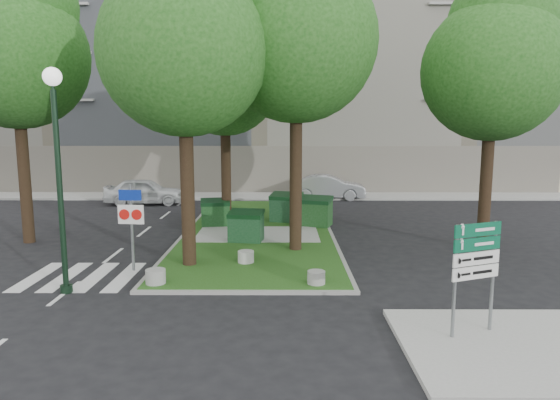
{
  "coord_description": "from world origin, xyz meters",
  "views": [
    {
      "loc": [
        1.52,
        -13.22,
        4.62
      ],
      "look_at": [
        1.44,
        4.02,
        2.0
      ],
      "focal_mm": 32.0,
      "sensor_mm": 36.0,
      "label": 1
    }
  ],
  "objects_px": {
    "car_white": "(145,191)",
    "tree_median_mid": "(227,70)",
    "tree_median_near_left": "(186,35)",
    "litter_bin": "(301,202)",
    "tree_street_left": "(17,42)",
    "traffic_sign_pole": "(131,216)",
    "dumpster_c": "(286,207)",
    "car_silver": "(328,187)",
    "dumpster_a": "(215,213)",
    "tree_median_far": "(298,48)",
    "tree_street_right": "(496,57)",
    "bollard_mid": "(246,257)",
    "bollard_right": "(316,277)",
    "bollard_left": "(156,276)",
    "dumpster_b": "(246,226)",
    "dumpster_d": "(315,211)",
    "directional_sign": "(475,261)",
    "street_lamp": "(57,154)",
    "tree_median_near_right": "(299,25)"
  },
  "relations": [
    {
      "from": "tree_median_far",
      "to": "tree_median_near_right",
      "type": "bearing_deg",
      "value": -91.53
    },
    {
      "from": "car_white",
      "to": "dumpster_c",
      "type": "bearing_deg",
      "value": -128.89
    },
    {
      "from": "dumpster_b",
      "to": "bollard_right",
      "type": "relative_size",
      "value": 2.82
    },
    {
      "from": "tree_median_far",
      "to": "dumpster_c",
      "type": "bearing_deg",
      "value": -104.61
    },
    {
      "from": "tree_street_left",
      "to": "dumpster_b",
      "type": "xyz_separation_m",
      "value": [
        8.52,
        -0.28,
        -6.95
      ]
    },
    {
      "from": "tree_street_right",
      "to": "car_white",
      "type": "xyz_separation_m",
      "value": [
        -15.59,
        10.44,
        -6.21
      ]
    },
    {
      "from": "tree_median_near_right",
      "to": "dumpster_d",
      "type": "bearing_deg",
      "value": 77.87
    },
    {
      "from": "dumpster_d",
      "to": "car_silver",
      "type": "distance_m",
      "value": 8.91
    },
    {
      "from": "tree_median_far",
      "to": "dumpster_c",
      "type": "distance_m",
      "value": 7.9
    },
    {
      "from": "dumpster_a",
      "to": "bollard_right",
      "type": "relative_size",
      "value": 2.77
    },
    {
      "from": "dumpster_c",
      "to": "tree_street_left",
      "type": "bearing_deg",
      "value": -144.42
    },
    {
      "from": "directional_sign",
      "to": "traffic_sign_pole",
      "type": "bearing_deg",
      "value": 128.5
    },
    {
      "from": "dumpster_c",
      "to": "bollard_left",
      "type": "xyz_separation_m",
      "value": [
        -3.81,
        -9.33,
        -0.44
      ]
    },
    {
      "from": "tree_street_right",
      "to": "street_lamp",
      "type": "relative_size",
      "value": 1.65
    },
    {
      "from": "car_silver",
      "to": "bollard_mid",
      "type": "bearing_deg",
      "value": 170.37
    },
    {
      "from": "dumpster_c",
      "to": "dumpster_d",
      "type": "distance_m",
      "value": 1.65
    },
    {
      "from": "tree_street_left",
      "to": "tree_median_far",
      "type": "bearing_deg",
      "value": 29.28
    },
    {
      "from": "dumpster_b",
      "to": "traffic_sign_pole",
      "type": "bearing_deg",
      "value": -123.61
    },
    {
      "from": "dumpster_b",
      "to": "car_silver",
      "type": "xyz_separation_m",
      "value": [
        4.28,
        11.82,
        0.05
      ]
    },
    {
      "from": "dumpster_d",
      "to": "street_lamp",
      "type": "xyz_separation_m",
      "value": [
        -7.47,
        -8.76,
        3.07
      ]
    },
    {
      "from": "tree_street_right",
      "to": "bollard_mid",
      "type": "xyz_separation_m",
      "value": [
        -8.77,
        -2.34,
        -6.67
      ]
    },
    {
      "from": "traffic_sign_pole",
      "to": "dumpster_a",
      "type": "bearing_deg",
      "value": 80.74
    },
    {
      "from": "car_silver",
      "to": "bollard_right",
      "type": "bearing_deg",
      "value": 179.32
    },
    {
      "from": "traffic_sign_pole",
      "to": "car_white",
      "type": "height_order",
      "value": "traffic_sign_pole"
    },
    {
      "from": "bollard_left",
      "to": "car_silver",
      "type": "xyz_separation_m",
      "value": [
        6.49,
        17.1,
        0.43
      ]
    },
    {
      "from": "tree_median_near_right",
      "to": "dumpster_b",
      "type": "height_order",
      "value": "tree_median_near_right"
    },
    {
      "from": "bollard_right",
      "to": "tree_median_far",
      "type": "bearing_deg",
      "value": 90.99
    },
    {
      "from": "bollard_left",
      "to": "bollard_mid",
      "type": "height_order",
      "value": "bollard_left"
    },
    {
      "from": "tree_median_near_left",
      "to": "dumpster_c",
      "type": "bearing_deg",
      "value": 66.79
    },
    {
      "from": "tree_median_far",
      "to": "tree_street_left",
      "type": "xyz_separation_m",
      "value": [
        -10.7,
        -6.0,
        -0.67
      ]
    },
    {
      "from": "car_white",
      "to": "tree_median_mid",
      "type": "bearing_deg",
      "value": -143.32
    },
    {
      "from": "tree_street_left",
      "to": "bollard_right",
      "type": "xyz_separation_m",
      "value": [
        10.9,
        -5.56,
        -7.35
      ]
    },
    {
      "from": "tree_median_near_left",
      "to": "litter_bin",
      "type": "height_order",
      "value": "tree_median_near_left"
    },
    {
      "from": "tree_median_near_left",
      "to": "litter_bin",
      "type": "relative_size",
      "value": 15.5
    },
    {
      "from": "tree_median_far",
      "to": "tree_street_left",
      "type": "height_order",
      "value": "tree_median_far"
    },
    {
      "from": "tree_street_right",
      "to": "bollard_right",
      "type": "relative_size",
      "value": 19.68
    },
    {
      "from": "litter_bin",
      "to": "car_silver",
      "type": "xyz_separation_m",
      "value": [
        1.84,
        4.26,
        0.3
      ]
    },
    {
      "from": "tree_street_left",
      "to": "traffic_sign_pole",
      "type": "xyz_separation_m",
      "value": [
        5.19,
        -3.91,
        -5.87
      ]
    },
    {
      "from": "dumpster_c",
      "to": "traffic_sign_pole",
      "type": "distance_m",
      "value": 9.19
    },
    {
      "from": "litter_bin",
      "to": "tree_median_far",
      "type": "bearing_deg",
      "value": -101.73
    },
    {
      "from": "tree_street_right",
      "to": "tree_median_mid",
      "type": "bearing_deg",
      "value": 158.2
    },
    {
      "from": "tree_median_mid",
      "to": "tree_median_far",
      "type": "height_order",
      "value": "tree_median_far"
    },
    {
      "from": "dumpster_b",
      "to": "bollard_right",
      "type": "bearing_deg",
      "value": -56.79
    },
    {
      "from": "bollard_left",
      "to": "tree_street_right",
      "type": "bearing_deg",
      "value": 22.17
    },
    {
      "from": "dumpster_a",
      "to": "bollard_right",
      "type": "distance_m",
      "value": 9.23
    },
    {
      "from": "tree_median_mid",
      "to": "directional_sign",
      "type": "height_order",
      "value": "tree_median_mid"
    },
    {
      "from": "bollard_mid",
      "to": "bollard_left",
      "type": "bearing_deg",
      "value": -137.52
    },
    {
      "from": "street_lamp",
      "to": "litter_bin",
      "type": "bearing_deg",
      "value": 62.15
    },
    {
      "from": "tree_median_far",
      "to": "dumpster_c",
      "type": "height_order",
      "value": "tree_median_far"
    },
    {
      "from": "tree_median_far",
      "to": "tree_street_right",
      "type": "xyz_separation_m",
      "value": [
        6.8,
        -7.0,
        -1.34
      ]
    }
  ]
}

